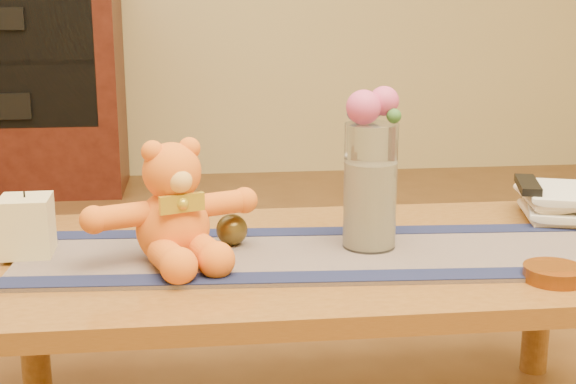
{
  "coord_description": "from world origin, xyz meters",
  "views": [
    {
      "loc": [
        -0.23,
        -1.57,
        0.98
      ],
      "look_at": [
        -0.05,
        0.0,
        0.58
      ],
      "focal_mm": 49.84,
      "sensor_mm": 36.0,
      "label": 1
    }
  ],
  "objects": [
    {
      "name": "coffee_table_top",
      "position": [
        0.0,
        0.0,
        0.43
      ],
      "size": [
        1.4,
        0.7,
        0.04
      ],
      "primitive_type": "cube",
      "color": "brown",
      "rests_on": "floor"
    },
    {
      "name": "table_leg_bl",
      "position": [
        -0.64,
        0.29,
        0.21
      ],
      "size": [
        0.07,
        0.07,
        0.41
      ],
      "primitive_type": "cylinder",
      "color": "brown",
      "rests_on": "floor"
    },
    {
      "name": "table_leg_br",
      "position": [
        0.64,
        0.29,
        0.21
      ],
      "size": [
        0.07,
        0.07,
        0.41
      ],
      "primitive_type": "cylinder",
      "color": "brown",
      "rests_on": "floor"
    },
    {
      "name": "persian_runner",
      "position": [
        0.0,
        -0.03,
        0.45
      ],
      "size": [
        1.22,
        0.42,
        0.01
      ],
      "primitive_type": "cube",
      "rotation": [
        0.0,
        0.0,
        -0.06
      ],
      "color": "#161C3F",
      "rests_on": "coffee_table_top"
    },
    {
      "name": "runner_border_near",
      "position": [
        -0.01,
        -0.17,
        0.46
      ],
      "size": [
        1.2,
        0.13,
        0.0
      ],
      "primitive_type": "cube",
      "rotation": [
        0.0,
        0.0,
        -0.06
      ],
      "color": "#161C43",
      "rests_on": "persian_runner"
    },
    {
      "name": "runner_border_far",
      "position": [
        0.01,
        0.12,
        0.46
      ],
      "size": [
        1.2,
        0.13,
        0.0
      ],
      "primitive_type": "cube",
      "rotation": [
        0.0,
        0.0,
        -0.06
      ],
      "color": "#161C43",
      "rests_on": "persian_runner"
    },
    {
      "name": "teddy_bear",
      "position": [
        -0.28,
        -0.03,
        0.57
      ],
      "size": [
        0.41,
        0.38,
        0.23
      ],
      "primitive_type": null,
      "rotation": [
        0.0,
        0.0,
        0.37
      ],
      "color": "orange",
      "rests_on": "persian_runner"
    },
    {
      "name": "pillar_candle",
      "position": [
        -0.58,
        0.03,
        0.52
      ],
      "size": [
        0.1,
        0.1,
        0.12
      ],
      "primitive_type": "cube",
      "rotation": [
        0.0,
        0.0,
        0.02
      ],
      "color": "beige",
      "rests_on": "persian_runner"
    },
    {
      "name": "candle_wick",
      "position": [
        -0.58,
        0.03,
        0.58
      ],
      "size": [
        0.0,
        0.0,
        0.01
      ],
      "primitive_type": "cylinder",
      "rotation": [
        0.0,
        0.0,
        0.02
      ],
      "color": "black",
      "rests_on": "pillar_candle"
    },
    {
      "name": "glass_vase",
      "position": [
        0.12,
        -0.0,
        0.59
      ],
      "size": [
        0.11,
        0.11,
        0.26
      ],
      "primitive_type": "cylinder",
      "color": "silver",
      "rests_on": "persian_runner"
    },
    {
      "name": "potpourri_fill",
      "position": [
        0.12,
        -0.0,
        0.55
      ],
      "size": [
        0.09,
        0.09,
        0.18
      ],
      "primitive_type": "cylinder",
      "color": "beige",
      "rests_on": "glass_vase"
    },
    {
      "name": "rose_left",
      "position": [
        0.1,
        -0.01,
        0.75
      ],
      "size": [
        0.07,
        0.07,
        0.07
      ],
      "primitive_type": "sphere",
      "color": "#CA4783",
      "rests_on": "glass_vase"
    },
    {
      "name": "rose_right",
      "position": [
        0.15,
        0.0,
        0.76
      ],
      "size": [
        0.06,
        0.06,
        0.06
      ],
      "primitive_type": "sphere",
      "color": "#CA4783",
      "rests_on": "glass_vase"
    },
    {
      "name": "blue_flower_back",
      "position": [
        0.13,
        0.03,
        0.75
      ],
      "size": [
        0.04,
        0.04,
        0.04
      ],
      "primitive_type": "sphere",
      "color": "#515FAF",
      "rests_on": "glass_vase"
    },
    {
      "name": "blue_flower_side",
      "position": [
        0.09,
        0.02,
        0.74
      ],
      "size": [
        0.04,
        0.04,
        0.04
      ],
      "primitive_type": "sphere",
      "color": "#515FAF",
      "rests_on": "glass_vase"
    },
    {
      "name": "leaf_sprig",
      "position": [
        0.16,
        -0.02,
        0.74
      ],
      "size": [
        0.03,
        0.03,
        0.03
      ],
      "primitive_type": "sphere",
      "color": "#33662D",
      "rests_on": "glass_vase"
    },
    {
      "name": "bronze_ball",
      "position": [
        -0.16,
        0.04,
        0.49
      ],
      "size": [
        0.08,
        0.08,
        0.07
      ],
      "primitive_type": "sphere",
      "rotation": [
        0.0,
        0.0,
        -0.29
      ],
      "color": "#4F401A",
      "rests_on": "persian_runner"
    },
    {
      "name": "book_bottom",
      "position": [
        0.54,
        0.19,
        0.46
      ],
      "size": [
        0.21,
        0.25,
        0.02
      ],
      "primitive_type": "imported",
      "rotation": [
        0.0,
        0.0,
        -0.22
      ],
      "color": "beige",
      "rests_on": "coffee_table_top"
    },
    {
      "name": "book_lower",
      "position": [
        0.55,
        0.19,
        0.48
      ],
      "size": [
        0.23,
        0.27,
        0.02
      ],
      "primitive_type": "imported",
      "rotation": [
        0.0,
        0.0,
        -0.36
      ],
      "color": "beige",
      "rests_on": "book_bottom"
    },
    {
      "name": "book_upper",
      "position": [
        0.54,
        0.2,
        0.5
      ],
      "size": [
        0.2,
        0.25,
        0.02
      ],
      "primitive_type": "imported",
      "rotation": [
        0.0,
        0.0,
        -0.17
      ],
      "color": "beige",
      "rests_on": "book_lower"
    },
    {
      "name": "book_top",
      "position": [
        0.55,
        0.19,
        0.52
      ],
      "size": [
        0.23,
        0.26,
        0.02
      ],
      "primitive_type": "imported",
      "rotation": [
        0.0,
        0.0,
        -0.32
      ],
      "color": "beige",
      "rests_on": "book_upper"
    },
    {
      "name": "tv_remote",
      "position": [
        0.54,
        0.18,
        0.54
      ],
      "size": [
        0.09,
        0.17,
        0.02
      ],
      "primitive_type": "cube",
      "rotation": [
        0.0,
        0.0,
        -0.27
      ],
      "color": "black",
      "rests_on": "book_top"
    },
    {
      "name": "amber_dish",
      "position": [
        0.43,
        -0.22,
        0.46
      ],
      "size": [
        0.14,
        0.14,
        0.03
      ],
      "primitive_type": "cylinder",
      "rotation": [
        0.0,
        0.0,
        0.27
      ],
      "color": "#BF5914",
      "rests_on": "coffee_table_top"
    }
  ]
}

